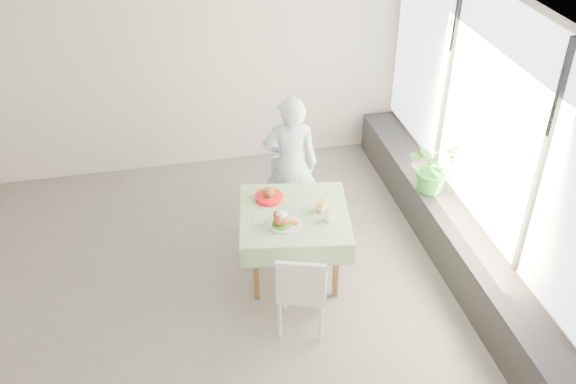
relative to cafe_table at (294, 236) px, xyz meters
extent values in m
plane|color=#5B5957|center=(-1.15, -0.12, -0.46)|extent=(6.00, 6.00, 0.00)
plane|color=white|center=(-1.15, -0.12, 2.34)|extent=(6.00, 6.00, 0.00)
cube|color=beige|center=(-1.15, 2.38, 0.94)|extent=(6.00, 0.02, 2.80)
cube|color=beige|center=(1.85, -0.12, 0.94)|extent=(0.02, 5.00, 2.80)
cube|color=#D1E0F9|center=(1.82, -0.12, 1.19)|extent=(0.01, 4.80, 2.18)
cube|color=black|center=(1.65, -0.12, -0.21)|extent=(0.40, 4.80, 0.50)
cube|color=brown|center=(0.00, 0.00, 0.25)|extent=(1.04, 1.04, 0.04)
cube|color=silver|center=(0.00, 0.00, 0.28)|extent=(1.20, 1.20, 0.01)
cube|color=white|center=(0.19, 0.79, -0.04)|extent=(0.48, 0.48, 0.04)
cube|color=white|center=(0.15, 0.96, 0.18)|extent=(0.39, 0.14, 0.39)
cube|color=white|center=(-0.09, -0.74, -0.01)|extent=(0.54, 0.54, 0.04)
cube|color=white|center=(-0.15, -0.92, 0.23)|extent=(0.42, 0.18, 0.43)
imported|color=#92C4EA|center=(0.13, 0.77, 0.34)|extent=(0.64, 0.47, 1.60)
cylinder|color=white|center=(-0.13, -0.18, 0.29)|extent=(0.32, 0.32, 0.02)
cylinder|color=#1A5014|center=(-0.16, -0.18, 0.31)|extent=(0.18, 0.18, 0.02)
ellipsoid|color=brown|center=(-0.16, -0.18, 0.36)|extent=(0.15, 0.14, 0.12)
ellipsoid|color=white|center=(-0.16, -0.18, 0.41)|extent=(0.11, 0.10, 0.07)
cylinder|color=#A62510|center=(-0.03, -0.20, 0.31)|extent=(0.05, 0.05, 0.03)
cylinder|color=white|center=(0.26, -0.03, 0.35)|extent=(0.09, 0.09, 0.13)
cylinder|color=orange|center=(0.26, -0.03, 0.33)|extent=(0.08, 0.08, 0.09)
cylinder|color=white|center=(0.26, -0.03, 0.41)|extent=(0.09, 0.09, 0.01)
cylinder|color=gold|center=(0.26, -0.03, 0.46)|extent=(0.01, 0.03, 0.18)
cylinder|color=white|center=(0.28, -0.20, 0.34)|extent=(0.08, 0.08, 0.12)
cylinder|color=#E8E9C3|center=(0.28, -0.20, 0.33)|extent=(0.07, 0.07, 0.08)
cylinder|color=white|center=(0.28, -0.20, 0.40)|extent=(0.09, 0.09, 0.01)
cylinder|color=gold|center=(0.29, -0.20, 0.44)|extent=(0.01, 0.03, 0.16)
cylinder|color=red|center=(-0.19, 0.28, 0.30)|extent=(0.28, 0.28, 0.04)
cylinder|color=white|center=(-0.19, 0.28, 0.32)|extent=(0.24, 0.24, 0.02)
ellipsoid|color=brown|center=(-0.19, 0.28, 0.36)|extent=(0.12, 0.12, 0.11)
imported|color=#277527|center=(1.61, 0.44, 0.34)|extent=(0.69, 0.66, 0.59)
camera|label=1|loc=(-1.13, -4.88, 3.92)|focal=40.00mm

